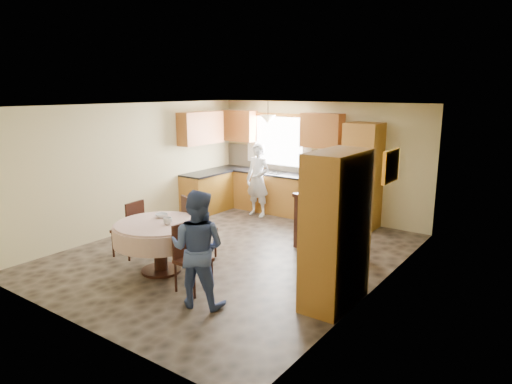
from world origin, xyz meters
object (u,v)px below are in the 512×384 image
object	(u,v)px
sideboard	(329,228)
chair_back	(195,224)
dining_table	(160,234)
person_sink	(258,180)
person_dining	(198,248)
chair_left	(131,226)
chair_right	(189,254)
cupboard	(336,230)
oven_tower	(362,176)

from	to	relation	value
sideboard	chair_back	world-z (taller)	chair_back
sideboard	dining_table	world-z (taller)	sideboard
dining_table	chair_back	size ratio (longest dim) A/B	1.33
chair_back	person_sink	bearing A→B (deg)	-54.82
person_dining	sideboard	bearing A→B (deg)	-118.73
chair_left	person_dining	size ratio (longest dim) A/B	0.63
chair_right	cupboard	bearing A→B (deg)	-65.78
chair_back	person_sink	distance (m)	2.80
oven_tower	dining_table	xyz separation A→B (m)	(-1.57, -3.96, -0.45)
chair_left	oven_tower	bearing A→B (deg)	141.53
person_sink	person_dining	distance (m)	4.39
oven_tower	chair_right	xyz separation A→B (m)	(-0.76, -4.17, -0.53)
dining_table	person_sink	xyz separation A→B (m)	(-0.65, 3.50, 0.19)
sideboard	chair_right	world-z (taller)	chair_right
dining_table	chair_back	xyz separation A→B (m)	(-0.01, 0.79, -0.04)
chair_left	person_dining	xyz separation A→B (m)	(2.10, -0.64, 0.24)
cupboard	dining_table	world-z (taller)	cupboard
sideboard	chair_back	bearing A→B (deg)	-125.86
sideboard	person_dining	size ratio (longest dim) A/B	0.84
chair_back	chair_right	distance (m)	1.29
chair_right	person_sink	xyz separation A→B (m)	(-1.46, 3.71, 0.28)
oven_tower	chair_left	world-z (taller)	oven_tower
cupboard	dining_table	xyz separation A→B (m)	(-2.64, -0.58, -0.40)
dining_table	person_dining	size ratio (longest dim) A/B	0.90
person_sink	person_dining	bearing A→B (deg)	-62.40
oven_tower	dining_table	distance (m)	4.29
chair_left	chair_back	world-z (taller)	chair_back
person_dining	cupboard	bearing A→B (deg)	-161.21
person_sink	person_dining	size ratio (longest dim) A/B	1.05
person_sink	cupboard	bearing A→B (deg)	-39.17
cupboard	chair_back	bearing A→B (deg)	175.66
chair_left	chair_back	xyz separation A→B (m)	(0.87, 0.62, 0.04)
oven_tower	person_sink	size ratio (longest dim) A/B	1.31
dining_table	person_dining	bearing A→B (deg)	-21.15
chair_left	dining_table	bearing A→B (deg)	73.39
sideboard	dining_table	bearing A→B (deg)	-113.37
cupboard	chair_right	distance (m)	2.05
cupboard	dining_table	distance (m)	2.74
chair_right	dining_table	bearing A→B (deg)	76.59
cupboard	person_dining	world-z (taller)	cupboard
oven_tower	cupboard	xyz separation A→B (m)	(1.07, -3.38, -0.05)
cupboard	chair_left	xyz separation A→B (m)	(-3.52, -0.41, -0.48)
dining_table	person_sink	size ratio (longest dim) A/B	0.85
chair_left	person_sink	distance (m)	3.35
sideboard	person_sink	xyz separation A→B (m)	(-2.39, 1.27, 0.35)
chair_back	dining_table	bearing A→B (deg)	112.70
oven_tower	person_dining	distance (m)	4.46
chair_left	person_sink	world-z (taller)	person_sink
oven_tower	chair_left	size ratio (longest dim) A/B	2.20
person_dining	dining_table	bearing A→B (deg)	-39.04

